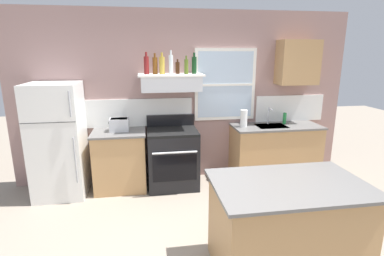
% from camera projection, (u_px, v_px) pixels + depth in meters
% --- Properties ---
extents(back_wall, '(5.40, 0.11, 2.70)m').
position_uv_depth(back_wall, '(187.00, 97.00, 4.82)').
color(back_wall, gray).
rests_on(back_wall, ground_plane).
extents(refrigerator, '(0.70, 0.72, 1.65)m').
position_uv_depth(refrigerator, '(58.00, 141.00, 4.29)').
color(refrigerator, white).
rests_on(refrigerator, ground_plane).
extents(counter_left_of_stove, '(0.79, 0.63, 0.91)m').
position_uv_depth(counter_left_of_stove, '(120.00, 160.00, 4.57)').
color(counter_left_of_stove, tan).
rests_on(counter_left_of_stove, ground_plane).
extents(toaster, '(0.30, 0.20, 0.19)m').
position_uv_depth(toaster, '(119.00, 124.00, 4.47)').
color(toaster, silver).
rests_on(toaster, counter_left_of_stove).
extents(stove_range, '(0.76, 0.69, 1.09)m').
position_uv_depth(stove_range, '(173.00, 158.00, 4.65)').
color(stove_range, black).
rests_on(stove_range, ground_plane).
extents(range_hood_shelf, '(0.96, 0.52, 0.24)m').
position_uv_depth(range_hood_shelf, '(171.00, 82.00, 4.46)').
color(range_hood_shelf, silver).
extents(bottle_red_label_wine, '(0.07, 0.07, 0.32)m').
position_uv_depth(bottle_red_label_wine, '(146.00, 65.00, 4.36)').
color(bottle_red_label_wine, maroon).
rests_on(bottle_red_label_wine, range_hood_shelf).
extents(bottle_amber_wine, '(0.07, 0.07, 0.30)m').
position_uv_depth(bottle_amber_wine, '(155.00, 65.00, 4.38)').
color(bottle_amber_wine, brown).
rests_on(bottle_amber_wine, range_hood_shelf).
extents(bottle_champagne_gold_foil, '(0.08, 0.08, 0.31)m').
position_uv_depth(bottle_champagne_gold_foil, '(162.00, 65.00, 4.37)').
color(bottle_champagne_gold_foil, '#B29333').
rests_on(bottle_champagne_gold_foil, range_hood_shelf).
extents(bottle_clear_tall, '(0.06, 0.06, 0.34)m').
position_uv_depth(bottle_clear_tall, '(171.00, 64.00, 4.38)').
color(bottle_clear_tall, silver).
rests_on(bottle_clear_tall, range_hood_shelf).
extents(bottle_brown_stout, '(0.06, 0.06, 0.22)m').
position_uv_depth(bottle_brown_stout, '(178.00, 68.00, 4.45)').
color(bottle_brown_stout, '#381E0F').
rests_on(bottle_brown_stout, range_hood_shelf).
extents(bottle_olive_oil_square, '(0.06, 0.06, 0.27)m').
position_uv_depth(bottle_olive_oil_square, '(186.00, 66.00, 4.38)').
color(bottle_olive_oil_square, '#4C601E').
rests_on(bottle_olive_oil_square, range_hood_shelf).
extents(bottle_dark_green_wine, '(0.07, 0.07, 0.31)m').
position_uv_depth(bottle_dark_green_wine, '(194.00, 65.00, 4.45)').
color(bottle_dark_green_wine, '#143819').
rests_on(bottle_dark_green_wine, range_hood_shelf).
extents(counter_right_with_sink, '(1.43, 0.63, 0.91)m').
position_uv_depth(counter_right_with_sink, '(275.00, 152.00, 4.95)').
color(counter_right_with_sink, tan).
rests_on(counter_right_with_sink, ground_plane).
extents(sink_faucet, '(0.03, 0.17, 0.28)m').
position_uv_depth(sink_faucet, '(269.00, 114.00, 4.87)').
color(sink_faucet, silver).
rests_on(sink_faucet, counter_right_with_sink).
extents(paper_towel_roll, '(0.11, 0.11, 0.27)m').
position_uv_depth(paper_towel_roll, '(244.00, 118.00, 4.72)').
color(paper_towel_roll, white).
rests_on(paper_towel_roll, counter_right_with_sink).
extents(dish_soap_bottle, '(0.06, 0.06, 0.18)m').
position_uv_depth(dish_soap_bottle, '(285.00, 118.00, 4.94)').
color(dish_soap_bottle, '#268C3F').
rests_on(dish_soap_bottle, counter_right_with_sink).
extents(kitchen_island, '(1.40, 0.90, 0.91)m').
position_uv_depth(kitchen_island, '(286.00, 227.00, 2.81)').
color(kitchen_island, tan).
rests_on(kitchen_island, ground_plane).
extents(upper_cabinet_right, '(0.64, 0.32, 0.70)m').
position_uv_depth(upper_cabinet_right, '(298.00, 62.00, 4.78)').
color(upper_cabinet_right, tan).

